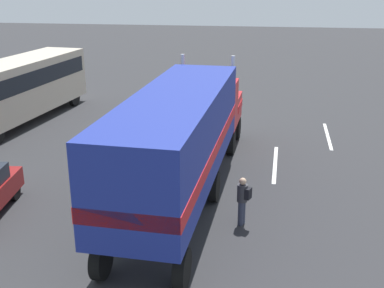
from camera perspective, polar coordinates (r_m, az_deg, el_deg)
ground_plane at (r=23.75m, az=1.35°, el=0.41°), size 120.00×120.00×0.00m
lane_stripe_near at (r=21.09m, az=9.85°, el=-2.33°), size 4.40×0.30×0.01m
lane_stripe_mid at (r=25.38m, az=15.83°, el=0.93°), size 4.40×0.27×0.01m
semi_truck at (r=16.85m, az=-0.92°, el=1.53°), size 14.27×3.21×4.50m
person_bystander at (r=15.59m, az=6.05°, el=-6.54°), size 0.39×0.48×1.63m
parked_bus at (r=28.00m, az=-20.09°, el=6.53°), size 11.20×3.66×3.40m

